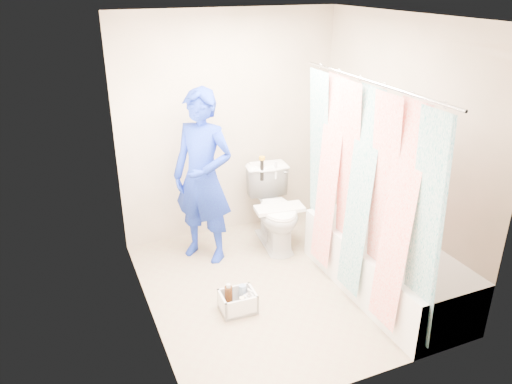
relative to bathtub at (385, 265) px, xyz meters
name	(u,v)px	position (x,y,z in m)	size (l,w,h in m)	color
floor	(280,286)	(-0.85, 0.43, -0.27)	(2.60, 2.60, 0.00)	gray
ceiling	(286,17)	(-0.85, 0.43, 2.13)	(2.40, 2.60, 0.02)	silver
wall_back	(229,127)	(-0.85, 1.73, 0.93)	(2.40, 0.02, 2.40)	beige
wall_front	(373,234)	(-0.85, -0.88, 0.93)	(2.40, 0.02, 2.40)	beige
wall_left	(140,189)	(-2.05, 0.43, 0.93)	(0.02, 2.60, 2.40)	beige
wall_right	(399,149)	(0.35, 0.43, 0.93)	(0.02, 2.60, 2.40)	beige
bathtub	(385,265)	(0.00, 0.00, 0.00)	(0.70, 1.75, 0.50)	white
curtain_rod	(372,82)	(-0.33, 0.00, 1.68)	(0.02, 0.02, 1.90)	silver
shower_curtain	(361,195)	(-0.33, 0.00, 0.75)	(0.06, 1.75, 1.80)	white
toilet	(275,209)	(-0.55, 1.18, 0.14)	(0.46, 0.80, 0.82)	silver
tank_lid	(279,208)	(-0.57, 1.05, 0.21)	(0.50, 0.22, 0.04)	white
tank_internals	(266,168)	(-0.57, 1.40, 0.54)	(0.20, 0.07, 0.27)	black
plumber	(203,178)	(-1.31, 1.23, 0.61)	(0.64, 0.42, 1.75)	navy
cleaning_caddy	(239,302)	(-1.34, 0.23, -0.18)	(0.31, 0.25, 0.23)	silver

